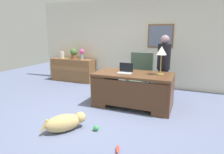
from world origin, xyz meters
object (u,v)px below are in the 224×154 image
Objects in this scene: vase_empty at (62,55)px; desk_lamp at (161,52)px; person_standing at (163,67)px; dog_toy_ball at (96,128)px; desk at (133,89)px; armchair at (140,77)px; credenza at (73,70)px; potted_plant at (74,53)px; laptop at (125,71)px; dog_lying at (65,122)px; dog_toy_plush at (118,149)px; vase_with_flowers at (82,53)px.

desk_lamp is at bearing -21.87° from vase_empty.
vase_empty is (-3.63, 0.75, 0.06)m from person_standing.
vase_empty is 2.45× the size of dog_toy_ball.
armchair is (-0.06, 0.89, 0.08)m from desk.
credenza is 4.28× the size of potted_plant.
desk_lamp reaches higher than laptop.
desk is 3.08m from potted_plant.
desk is 5.50× the size of laptop.
dog_lying is 1.90× the size of potted_plant.
desk is at bearing 79.66° from dog_toy_ball.
dog_lying is at bearing -105.72° from armchair.
laptop reaches higher than dog_toy_ball.
desk is 3.08m from credenza.
vase_empty is (-3.67, 1.47, -0.37)m from desk_lamp.
desk is 1.52× the size of armchair.
desk is 7.30× the size of vase_empty.
desk_lamp reaches higher than desk.
armchair reaches higher than dog_lying.
dog_toy_ball is at bearing -93.07° from laptop.
dog_lying is at bearing -128.77° from desk_lamp.
dog_lying is 1.79m from laptop.
desk is 0.89m from armchair.
desk_lamp is (0.77, 0.12, 0.43)m from laptop.
dog_toy_ball is at bearing -46.07° from vase_empty.
desk_lamp is (1.34, 1.67, 1.12)m from dog_lying.
dog_toy_plush is (2.97, -3.35, -0.36)m from credenza.
credenza is 6.40× the size of vase_empty.
laptop reaches higher than desk.
vase_with_flowers is 4.35m from dog_toy_plush.
desk_lamp reaches higher than dog_lying.
desk_lamp reaches higher than potted_plant.
potted_plant is at bearing 164.85° from armchair.
person_standing reaches higher than potted_plant.
vase_empty is at bearing 135.38° from dog_toy_plush.
desk is 4.88× the size of potted_plant.
dog_toy_ball is (2.83, -2.94, -0.85)m from vase_empty.
person_standing reaches higher than laptop.
laptop is at bearing -174.34° from desk.
armchair is at bearing 93.83° from desk.
desk_lamp is (0.59, 0.10, 0.85)m from desk.
desk is 1.76m from dog_lying.
credenza reaches higher than dog_toy_plush.
potted_plant is 3.67× the size of dog_toy_ball.
laptop is (-0.73, -0.84, 0.00)m from person_standing.
credenza is 2.97m from laptop.
dog_lying is 1.10× the size of desk_lamp.
vase_with_flowers is at bearing -0.00° from potted_plant.
vase_empty reaches higher than dog_toy_ball.
dog_lying is 3.59m from vase_with_flowers.
dog_lying reaches higher than dog_toy_plush.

